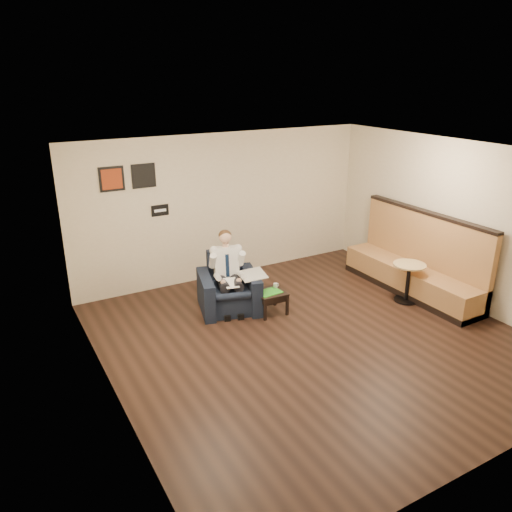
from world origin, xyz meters
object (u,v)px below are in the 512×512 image
coffee_mug (275,286)px  banquette (414,254)px  cafe_table (408,282)px  seated_man (230,277)px  side_table (270,302)px  smartphone (269,288)px  green_folder (269,292)px  armchair (229,284)px

coffee_mug → banquette: banquette is taller
cafe_table → seated_man: bearing=158.5°
coffee_mug → seated_man: bearing=160.5°
banquette → coffee_mug: bearing=166.2°
side_table → coffee_mug: size_ratio=5.79×
smartphone → green_folder: bearing=-104.0°
side_table → coffee_mug: (0.16, 0.10, 0.23)m
seated_man → green_folder: (0.55, -0.37, -0.25)m
armchair → cafe_table: 3.16m
smartphone → banquette: bearing=-1.6°
side_table → coffee_mug: coffee_mug is taller
coffee_mug → cafe_table: size_ratio=0.12×
coffee_mug → cafe_table: bearing=-22.1°
seated_man → green_folder: 0.71m
seated_man → green_folder: size_ratio=3.33×
armchair → coffee_mug: (0.70, -0.38, -0.04)m
side_table → cafe_table: (2.35, -0.80, 0.16)m
cafe_table → side_table: bearing=161.3°
side_table → cafe_table: cafe_table is taller
green_folder → coffee_mug: 0.22m
seated_man → side_table: size_ratio=2.73×
side_table → green_folder: bearing=-148.7°
armchair → smartphone: armchair is taller
coffee_mug → smartphone: coffee_mug is taller
coffee_mug → banquette: bearing=-13.8°
green_folder → coffee_mug: size_ratio=4.74×
smartphone → banquette: banquette is taller
armchair → smartphone: size_ratio=8.07×
banquette → seated_man: bearing=164.9°
side_table → cafe_table: 2.49m
seated_man → banquette: (3.28, -0.89, 0.09)m
armchair → coffee_mug: bearing=-12.5°
seated_man → coffee_mug: bearing=-3.7°
smartphone → armchair: bearing=162.5°
side_table → cafe_table: bearing=-18.7°
armchair → banquette: 3.41m
smartphone → banquette: (2.66, -0.67, 0.35)m
side_table → smartphone: 0.24m
armchair → cafe_table: (2.89, -1.27, -0.12)m
seated_man → coffee_mug: (0.73, -0.26, -0.22)m
coffee_mug → smartphone: (-0.11, 0.04, -0.04)m
armchair → smartphone: 0.68m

